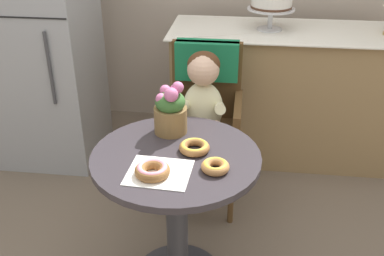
{
  "coord_description": "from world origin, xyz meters",
  "views": [
    {
      "loc": [
        0.26,
        -1.59,
        1.71
      ],
      "look_at": [
        0.05,
        0.15,
        0.77
      ],
      "focal_mm": 41.99,
      "sensor_mm": 36.0,
      "label": 1
    }
  ],
  "objects_px": {
    "wicker_chair": "(205,100)",
    "refrigerator": "(41,38)",
    "cafe_table": "(177,195)",
    "flower_vase": "(170,110)",
    "donut_side": "(215,166)",
    "seated_child": "(202,105)",
    "donut_mid": "(152,170)",
    "tiered_cake_stand": "(272,1)",
    "donut_front": "(194,147)"
  },
  "relations": [
    {
      "from": "cafe_table",
      "to": "refrigerator",
      "type": "relative_size",
      "value": 0.42
    },
    {
      "from": "wicker_chair",
      "to": "donut_mid",
      "type": "relative_size",
      "value": 6.85
    },
    {
      "from": "donut_side",
      "to": "tiered_cake_stand",
      "type": "distance_m",
      "value": 1.46
    },
    {
      "from": "donut_mid",
      "to": "donut_side",
      "type": "distance_m",
      "value": 0.25
    },
    {
      "from": "cafe_table",
      "to": "donut_side",
      "type": "bearing_deg",
      "value": -29.84
    },
    {
      "from": "donut_side",
      "to": "seated_child",
      "type": "bearing_deg",
      "value": 100.06
    },
    {
      "from": "tiered_cake_stand",
      "to": "refrigerator",
      "type": "xyz_separation_m",
      "value": [
        -1.46,
        -0.2,
        -0.23
      ]
    },
    {
      "from": "donut_mid",
      "to": "flower_vase",
      "type": "height_order",
      "value": "flower_vase"
    },
    {
      "from": "flower_vase",
      "to": "refrigerator",
      "type": "relative_size",
      "value": 0.14
    },
    {
      "from": "donut_mid",
      "to": "tiered_cake_stand",
      "type": "height_order",
      "value": "tiered_cake_stand"
    },
    {
      "from": "wicker_chair",
      "to": "refrigerator",
      "type": "bearing_deg",
      "value": 156.43
    },
    {
      "from": "cafe_table",
      "to": "flower_vase",
      "type": "xyz_separation_m",
      "value": [
        -0.05,
        0.2,
        0.32
      ]
    },
    {
      "from": "donut_front",
      "to": "donut_mid",
      "type": "relative_size",
      "value": 0.94
    },
    {
      "from": "donut_side",
      "to": "tiered_cake_stand",
      "type": "height_order",
      "value": "tiered_cake_stand"
    },
    {
      "from": "donut_mid",
      "to": "donut_side",
      "type": "relative_size",
      "value": 1.23
    },
    {
      "from": "seated_child",
      "to": "donut_mid",
      "type": "relative_size",
      "value": 5.22
    },
    {
      "from": "seated_child",
      "to": "refrigerator",
      "type": "height_order",
      "value": "refrigerator"
    },
    {
      "from": "seated_child",
      "to": "flower_vase",
      "type": "relative_size",
      "value": 2.96
    },
    {
      "from": "wicker_chair",
      "to": "seated_child",
      "type": "distance_m",
      "value": 0.16
    },
    {
      "from": "donut_side",
      "to": "donut_front",
      "type": "bearing_deg",
      "value": 125.85
    },
    {
      "from": "donut_side",
      "to": "refrigerator",
      "type": "height_order",
      "value": "refrigerator"
    },
    {
      "from": "cafe_table",
      "to": "donut_side",
      "type": "xyz_separation_m",
      "value": [
        0.17,
        -0.1,
        0.23
      ]
    },
    {
      "from": "cafe_table",
      "to": "refrigerator",
      "type": "bearing_deg",
      "value": 133.67
    },
    {
      "from": "refrigerator",
      "to": "donut_mid",
      "type": "bearing_deg",
      "value": -52.09
    },
    {
      "from": "donut_front",
      "to": "donut_side",
      "type": "bearing_deg",
      "value": -54.15
    },
    {
      "from": "donut_side",
      "to": "refrigerator",
      "type": "xyz_separation_m",
      "value": [
        -1.22,
        1.2,
        0.11
      ]
    },
    {
      "from": "donut_front",
      "to": "donut_side",
      "type": "height_order",
      "value": "donut_side"
    },
    {
      "from": "donut_mid",
      "to": "refrigerator",
      "type": "relative_size",
      "value": 0.08
    },
    {
      "from": "donut_front",
      "to": "donut_mid",
      "type": "xyz_separation_m",
      "value": [
        -0.14,
        -0.2,
        0.0
      ]
    },
    {
      "from": "donut_front",
      "to": "seated_child",
      "type": "bearing_deg",
      "value": 92.29
    },
    {
      "from": "tiered_cake_stand",
      "to": "refrigerator",
      "type": "height_order",
      "value": "refrigerator"
    },
    {
      "from": "refrigerator",
      "to": "tiered_cake_stand",
      "type": "bearing_deg",
      "value": 7.8
    },
    {
      "from": "seated_child",
      "to": "flower_vase",
      "type": "bearing_deg",
      "value": -105.25
    },
    {
      "from": "cafe_table",
      "to": "tiered_cake_stand",
      "type": "bearing_deg",
      "value": 72.48
    },
    {
      "from": "wicker_chair",
      "to": "donut_side",
      "type": "height_order",
      "value": "wicker_chair"
    },
    {
      "from": "seated_child",
      "to": "donut_side",
      "type": "distance_m",
      "value": 0.7
    },
    {
      "from": "wicker_chair",
      "to": "refrigerator",
      "type": "distance_m",
      "value": 1.18
    },
    {
      "from": "donut_front",
      "to": "tiered_cake_stand",
      "type": "distance_m",
      "value": 1.35
    },
    {
      "from": "seated_child",
      "to": "cafe_table",
      "type": "bearing_deg",
      "value": -95.13
    },
    {
      "from": "cafe_table",
      "to": "tiered_cake_stand",
      "type": "height_order",
      "value": "tiered_cake_stand"
    },
    {
      "from": "donut_front",
      "to": "donut_mid",
      "type": "bearing_deg",
      "value": -124.82
    },
    {
      "from": "donut_mid",
      "to": "flower_vase",
      "type": "distance_m",
      "value": 0.37
    },
    {
      "from": "donut_side",
      "to": "cafe_table",
      "type": "bearing_deg",
      "value": 150.16
    },
    {
      "from": "donut_side",
      "to": "donut_mid",
      "type": "bearing_deg",
      "value": -165.04
    },
    {
      "from": "cafe_table",
      "to": "seated_child",
      "type": "xyz_separation_m",
      "value": [
        0.05,
        0.58,
        0.17
      ]
    },
    {
      "from": "seated_child",
      "to": "donut_mid",
      "type": "bearing_deg",
      "value": -99.01
    },
    {
      "from": "donut_side",
      "to": "flower_vase",
      "type": "xyz_separation_m",
      "value": [
        -0.23,
        0.3,
        0.09
      ]
    },
    {
      "from": "cafe_table",
      "to": "donut_side",
      "type": "height_order",
      "value": "donut_side"
    },
    {
      "from": "donut_mid",
      "to": "refrigerator",
      "type": "xyz_separation_m",
      "value": [
        -0.98,
        1.26,
        0.1
      ]
    },
    {
      "from": "seated_child",
      "to": "tiered_cake_stand",
      "type": "distance_m",
      "value": 0.9
    }
  ]
}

